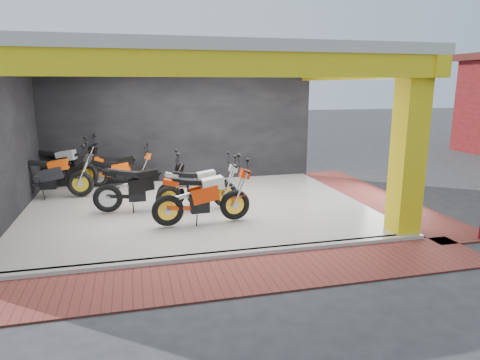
% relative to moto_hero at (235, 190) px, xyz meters
% --- Properties ---
extents(ground, '(80.00, 80.00, 0.00)m').
position_rel_moto_hero_xyz_m(ground, '(-0.63, -0.69, -0.78)').
color(ground, '#2D2D30').
rests_on(ground, ground).
extents(showroom_floor, '(8.00, 6.00, 0.10)m').
position_rel_moto_hero_xyz_m(showroom_floor, '(-0.63, 1.31, -0.73)').
color(showroom_floor, silver).
rests_on(showroom_floor, ground).
extents(showroom_ceiling, '(8.40, 6.40, 0.20)m').
position_rel_moto_hero_xyz_m(showroom_ceiling, '(-0.63, 1.31, 2.82)').
color(showroom_ceiling, beige).
rests_on(showroom_ceiling, corner_column).
extents(back_wall, '(8.20, 0.20, 3.50)m').
position_rel_moto_hero_xyz_m(back_wall, '(-0.63, 4.41, 0.97)').
color(back_wall, black).
rests_on(back_wall, ground).
extents(left_wall, '(0.20, 6.20, 3.50)m').
position_rel_moto_hero_xyz_m(left_wall, '(-4.73, 1.31, 0.97)').
color(left_wall, black).
rests_on(left_wall, ground).
extents(corner_column, '(0.50, 0.50, 3.50)m').
position_rel_moto_hero_xyz_m(corner_column, '(3.12, -1.44, 0.97)').
color(corner_column, yellow).
rests_on(corner_column, ground).
extents(header_beam_front, '(8.40, 0.30, 0.40)m').
position_rel_moto_hero_xyz_m(header_beam_front, '(-0.63, -1.69, 2.52)').
color(header_beam_front, yellow).
rests_on(header_beam_front, corner_column).
extents(header_beam_right, '(0.30, 6.40, 0.40)m').
position_rel_moto_hero_xyz_m(header_beam_right, '(3.37, 1.31, 2.52)').
color(header_beam_right, yellow).
rests_on(header_beam_right, corner_column).
extents(floor_kerb, '(8.00, 0.20, 0.10)m').
position_rel_moto_hero_xyz_m(floor_kerb, '(-0.63, -1.71, -0.73)').
color(floor_kerb, silver).
rests_on(floor_kerb, ground).
extents(paver_front, '(9.00, 1.40, 0.03)m').
position_rel_moto_hero_xyz_m(paver_front, '(-0.63, -2.49, -0.76)').
color(paver_front, brown).
rests_on(paver_front, ground).
extents(paver_right, '(1.40, 7.00, 0.03)m').
position_rel_moto_hero_xyz_m(paver_right, '(4.17, 1.31, -0.76)').
color(paver_right, brown).
rests_on(paver_right, ground).
extents(moto_hero, '(2.26, 0.94, 1.35)m').
position_rel_moto_hero_xyz_m(moto_hero, '(0.00, 0.00, 0.00)').
color(moto_hero, '#EE380A').
rests_on(moto_hero, showroom_floor).
extents(moto_row_a, '(2.10, 0.88, 1.26)m').
position_rel_moto_hero_xyz_m(moto_row_a, '(0.01, 1.03, -0.05)').
color(moto_row_a, '#9B9EA2').
rests_on(moto_row_a, showroom_floor).
extents(moto_row_b, '(2.22, 0.89, 1.34)m').
position_rel_moto_hero_xyz_m(moto_row_b, '(-1.26, 1.19, -0.01)').
color(moto_row_b, black).
rests_on(moto_row_b, showroom_floor).
extents(moto_row_c, '(2.27, 0.92, 1.37)m').
position_rel_moto_hero_xyz_m(moto_row_c, '(-3.43, 2.91, 0.01)').
color(moto_row_c, black).
rests_on(moto_row_c, showroom_floor).
extents(moto_row_d, '(1.99, 0.98, 1.16)m').
position_rel_moto_hero_xyz_m(moto_row_d, '(-1.85, 3.81, -0.10)').
color(moto_row_d, '#FF530A').
rests_on(moto_row_d, showroom_floor).
extents(moto_row_e, '(2.54, 1.55, 1.46)m').
position_rel_moto_hero_xyz_m(moto_row_e, '(-3.39, 3.97, 0.05)').
color(moto_row_e, black).
rests_on(moto_row_e, showroom_floor).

